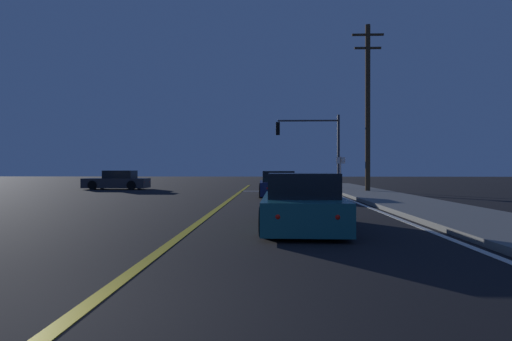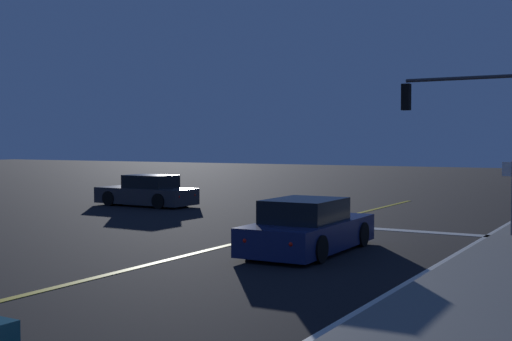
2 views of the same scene
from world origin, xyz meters
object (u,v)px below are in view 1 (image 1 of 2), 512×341
at_px(car_mid_block_navy, 278,185).
at_px(traffic_signal_near_right, 314,139).
at_px(car_side_waiting_charcoal, 117,181).
at_px(street_sign_corner, 341,168).
at_px(utility_pole_right, 368,105).
at_px(car_following_oncoming_teal, 302,205).

xyz_separation_m(car_mid_block_navy, traffic_signal_near_right, (2.67, 7.43, 2.95)).
distance_m(car_side_waiting_charcoal, street_sign_corner, 15.73).
distance_m(traffic_signal_near_right, utility_pole_right, 5.29).
relative_size(car_side_waiting_charcoal, traffic_signal_near_right, 0.87).
relative_size(car_mid_block_navy, utility_pole_right, 0.45).
relative_size(traffic_signal_near_right, utility_pole_right, 0.52).
height_order(car_side_waiting_charcoal, traffic_signal_near_right, traffic_signal_near_right).
height_order(car_following_oncoming_teal, utility_pole_right, utility_pole_right).
relative_size(car_mid_block_navy, traffic_signal_near_right, 0.88).
xyz_separation_m(car_side_waiting_charcoal, utility_pole_right, (16.81, -4.35, 4.69)).
height_order(car_following_oncoming_teal, car_side_waiting_charcoal, same).
relative_size(car_side_waiting_charcoal, street_sign_corner, 2.03).
distance_m(car_mid_block_navy, traffic_signal_near_right, 8.43).
height_order(car_following_oncoming_teal, street_sign_corner, street_sign_corner).
bearing_deg(traffic_signal_near_right, car_side_waiting_charcoal, -0.87).
bearing_deg(street_sign_corner, car_mid_block_navy, -131.28).
bearing_deg(car_mid_block_navy, utility_pole_right, 29.69).
height_order(car_side_waiting_charcoal, utility_pole_right, utility_pole_right).
bearing_deg(car_following_oncoming_teal, traffic_signal_near_right, 84.62).
xyz_separation_m(car_side_waiting_charcoal, car_mid_block_navy, (11.34, -7.64, 0.00)).
bearing_deg(utility_pole_right, car_following_oncoming_teal, -107.94).
xyz_separation_m(car_side_waiting_charcoal, traffic_signal_near_right, (14.02, -0.21, 2.95)).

